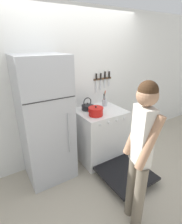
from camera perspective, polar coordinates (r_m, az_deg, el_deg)
name	(u,v)px	position (r m, az deg, el deg)	size (l,w,h in m)	color
ground_plane	(77,152)	(3.53, -4.73, -12.75)	(14.00, 14.00, 0.00)	#B2A893
wall_back	(73,88)	(3.02, -5.75, 7.83)	(10.00, 0.06, 2.55)	silver
refrigerator	(46,121)	(2.62, -14.57, -3.01)	(0.68, 0.64, 1.87)	#B7BABF
stove_range	(101,135)	(3.14, 3.20, -7.60)	(0.79, 1.44, 0.92)	white
dutch_oven_pot	(96,111)	(2.75, 1.58, 0.22)	(0.28, 0.24, 0.16)	red
tea_kettle	(88,106)	(2.97, -1.14, 1.82)	(0.25, 0.20, 0.22)	black
utensil_jar	(104,102)	(3.17, 4.43, 3.23)	(0.09, 0.09, 0.28)	#B7BABF
person	(140,151)	(1.89, 15.83, -12.26)	(0.34, 0.40, 1.70)	#6B6051
wall_knife_strip	(103,78)	(3.25, 3.87, 10.91)	(0.38, 0.03, 0.36)	brown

